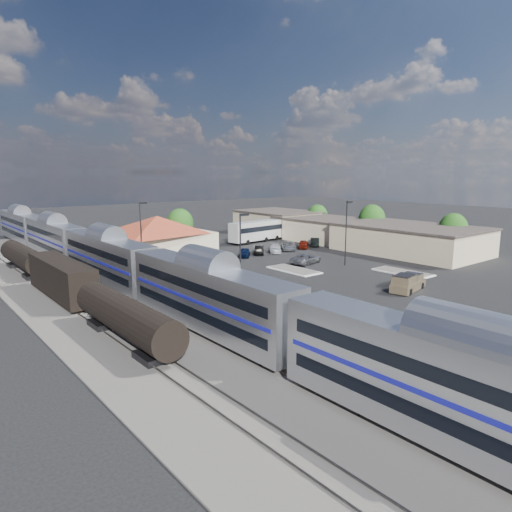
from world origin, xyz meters
TOP-DOWN VIEW (x-y plane):
  - ground at (0.00, 0.00)m, footprint 280.00×280.00m
  - railbed at (-21.00, 8.00)m, footprint 16.00×100.00m
  - platform at (-12.00, 6.00)m, footprint 5.50×92.00m
  - passenger_train at (-18.00, 10.21)m, footprint 3.00×104.00m
  - freight_cars at (-24.00, 7.35)m, footprint 2.80×46.00m
  - station_depot at (-4.56, 24.00)m, footprint 18.35×12.24m
  - buildings_east at (28.00, 14.28)m, footprint 14.40×51.40m
  - traffic_island_south at (4.00, 2.00)m, footprint 3.30×7.50m
  - traffic_island_north at (14.00, -8.00)m, footprint 3.30×7.50m
  - lamp_plat_s at (-10.90, -6.00)m, footprint 1.08×0.25m
  - lamp_plat_n at (-10.90, 16.00)m, footprint 1.08×0.25m
  - lamp_lot at (12.10, 0.00)m, footprint 1.08×0.25m
  - tree_east_a at (34.00, -4.00)m, footprint 4.56×4.56m
  - tree_east_b at (34.00, 12.00)m, footprint 4.94×4.94m
  - tree_east_c at (34.00, 26.00)m, footprint 4.41×4.41m
  - tree_depot at (3.00, 30.00)m, footprint 4.71×4.71m
  - pickup_truck at (6.56, -13.47)m, footprint 5.81×3.07m
  - suv at (8.58, 4.24)m, footprint 5.80×3.62m
  - coach_bus at (16.32, 24.80)m, footprint 12.43×4.07m
  - person_a at (-12.73, 0.29)m, footprint 0.49×0.66m
  - person_b at (-12.82, -3.95)m, footprint 0.78×0.92m
  - parked_car_a at (5.11, 14.14)m, footprint 3.88×4.04m
  - parked_car_b at (8.31, 14.44)m, footprint 3.72×4.10m
  - parked_car_c at (11.51, 14.14)m, footprint 4.22×4.56m
  - parked_car_d at (14.71, 14.44)m, footprint 4.94×5.26m
  - parked_car_e at (17.91, 14.14)m, footprint 4.01×3.93m
  - parked_car_f at (21.11, 14.44)m, footprint 4.13×4.08m

SIDE VIEW (x-z plane):
  - ground at x=0.00m, z-range 0.00..0.00m
  - railbed at x=-21.00m, z-range 0.00..0.12m
  - platform at x=-12.00m, z-range 0.00..0.18m
  - traffic_island_south at x=4.00m, z-range 0.00..0.21m
  - traffic_island_north at x=14.00m, z-range 0.00..0.21m
  - parked_car_c at x=11.51m, z-range 0.00..1.29m
  - parked_car_b at x=8.31m, z-range 0.00..1.36m
  - parked_car_a at x=5.11m, z-range 0.00..1.36m
  - parked_car_e at x=17.91m, z-range 0.00..1.36m
  - parked_car_d at x=14.71m, z-range 0.00..1.38m
  - parked_car_f at x=21.11m, z-range 0.00..1.42m
  - suv at x=8.58m, z-range 0.00..1.50m
  - pickup_truck at x=6.56m, z-range -0.05..1.86m
  - person_a at x=-12.73m, z-range 0.18..1.83m
  - person_b at x=-12.82m, z-range 0.18..1.84m
  - freight_cars at x=-24.00m, z-range -0.07..3.93m
  - coach_bus at x=16.32m, z-range 0.30..4.21m
  - buildings_east at x=28.00m, z-range -0.13..4.67m
  - passenger_train at x=-18.00m, z-range 0.09..5.64m
  - station_depot at x=-4.56m, z-range 0.03..6.23m
  - tree_east_c at x=34.00m, z-range 0.66..6.87m
  - tree_east_a at x=34.00m, z-range 0.68..7.10m
  - tree_depot at x=3.00m, z-range 0.71..7.34m
  - tree_east_b at x=34.00m, z-range 0.74..7.70m
  - lamp_plat_s at x=-10.90m, z-range 0.84..9.84m
  - lamp_plat_n at x=-10.90m, z-range 0.84..9.84m
  - lamp_lot at x=12.10m, z-range 0.84..9.84m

